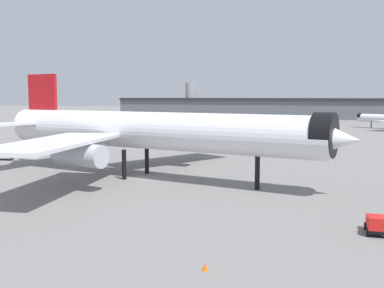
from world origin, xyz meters
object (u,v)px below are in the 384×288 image
object	(u,v)px
airliner_near_gate	(148,131)
baggage_tug_wing	(376,224)
traffic_cone_near_nose	(205,267)
service_truck_front	(263,146)
baggage_cart_trailing	(6,155)

from	to	relation	value
airliner_near_gate	baggage_tug_wing	size ratio (longest dim) A/B	19.86
airliner_near_gate	traffic_cone_near_nose	xyz separation A→B (m)	(18.53, -34.84, -7.22)
service_truck_front	baggage_cart_trailing	world-z (taller)	service_truck_front
service_truck_front	baggage_cart_trailing	xyz separation A→B (m)	(-49.23, -25.93, -0.61)
service_truck_front	traffic_cone_near_nose	xyz separation A→B (m)	(4.61, -71.01, -1.30)
airliner_near_gate	service_truck_front	world-z (taller)	airliner_near_gate
baggage_cart_trailing	traffic_cone_near_nose	xyz separation A→B (m)	(53.84, -45.07, -0.68)
baggage_cart_trailing	traffic_cone_near_nose	bearing A→B (deg)	129.99
airliner_near_gate	service_truck_front	distance (m)	39.20
service_truck_front	traffic_cone_near_nose	distance (m)	71.17
service_truck_front	baggage_cart_trailing	bearing A→B (deg)	-17.97
baggage_tug_wing	airliner_near_gate	bearing A→B (deg)	-123.86
baggage_tug_wing	service_truck_front	bearing A→B (deg)	-162.54
baggage_tug_wing	baggage_cart_trailing	distance (m)	74.37
airliner_near_gate	service_truck_front	size ratio (longest dim) A/B	11.47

